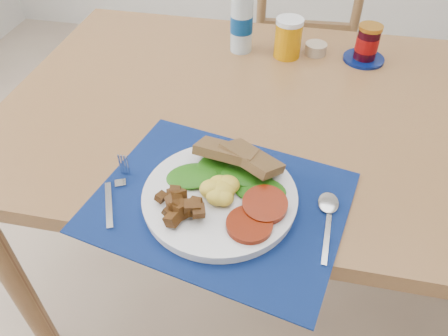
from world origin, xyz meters
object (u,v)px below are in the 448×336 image
at_px(water_bottle, 242,19).
at_px(jam_on_saucer, 367,45).
at_px(chair_far, 302,46).
at_px(breakfast_plate, 216,195).
at_px(juice_glass, 288,39).

bearing_deg(water_bottle, jam_on_saucer, 1.89).
relative_size(chair_far, water_bottle, 4.85).
height_order(breakfast_plate, juice_glass, juice_glass).
bearing_deg(juice_glass, water_bottle, 176.55).
height_order(breakfast_plate, jam_on_saucer, jam_on_saucer).
relative_size(breakfast_plate, juice_glass, 2.79).
bearing_deg(jam_on_saucer, juice_glass, -174.80).
bearing_deg(chair_far, water_bottle, 66.06).
bearing_deg(water_bottle, juice_glass, -3.45).
distance_m(juice_glass, jam_on_saucer, 0.22).
distance_m(chair_far, breakfast_plate, 1.11).
distance_m(water_bottle, juice_glass, 0.14).
height_order(chair_far, breakfast_plate, chair_far).
height_order(chair_far, jam_on_saucer, chair_far).
distance_m(breakfast_plate, jam_on_saucer, 0.69).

